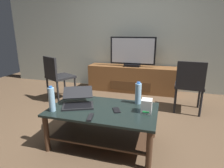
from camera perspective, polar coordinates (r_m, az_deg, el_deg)
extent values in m
plane|color=brown|center=(2.62, -1.93, -14.03)|extent=(7.68, 7.68, 0.00)
cube|color=#A8B2A8|center=(4.36, 6.99, 17.07)|extent=(6.40, 0.12, 2.80)
cube|color=black|center=(2.16, -2.71, -7.74)|extent=(1.21, 0.71, 0.03)
cube|color=#472D1E|center=(2.29, -2.62, -14.18)|extent=(1.07, 0.63, 0.02)
cylinder|color=#472D1E|center=(2.26, -19.31, -14.03)|extent=(0.06, 0.06, 0.43)
cylinder|color=#472D1E|center=(1.91, 11.22, -19.31)|extent=(0.06, 0.06, 0.43)
cylinder|color=#472D1E|center=(2.72, -11.87, -8.12)|extent=(0.06, 0.06, 0.43)
cylinder|color=#472D1E|center=(2.44, 12.56, -11.08)|extent=(0.06, 0.06, 0.43)
cube|color=brown|center=(4.16, 6.08, 1.60)|extent=(1.91, 0.42, 0.56)
cube|color=#55351C|center=(3.99, 5.50, -0.69)|extent=(0.86, 0.01, 0.20)
cube|color=black|center=(4.08, 6.16, 5.70)|extent=(0.34, 0.20, 0.05)
cube|color=black|center=(4.04, 6.29, 10.05)|extent=(0.96, 0.04, 0.57)
cube|color=#B2B7C1|center=(4.01, 6.23, 10.01)|extent=(0.89, 0.01, 0.51)
cube|color=black|center=(3.33, 22.38, -0.43)|extent=(0.47, 0.47, 0.04)
cube|color=black|center=(3.08, 22.87, 2.36)|extent=(0.42, 0.07, 0.42)
cylinder|color=black|center=(3.59, 24.96, -3.43)|extent=(0.04, 0.04, 0.42)
cylinder|color=black|center=(3.57, 18.90, -2.85)|extent=(0.04, 0.04, 0.42)
cylinder|color=black|center=(3.23, 25.39, -5.55)|extent=(0.04, 0.04, 0.42)
cylinder|color=black|center=(3.21, 18.63, -4.93)|extent=(0.04, 0.04, 0.42)
cube|color=black|center=(3.75, -15.36, 2.11)|extent=(0.60, 0.60, 0.04)
cube|color=black|center=(3.61, -18.32, 4.64)|extent=(0.39, 0.23, 0.40)
cylinder|color=black|center=(3.75, -11.12, -1.30)|extent=(0.04, 0.04, 0.43)
cylinder|color=black|center=(4.06, -14.20, -0.18)|extent=(0.04, 0.04, 0.43)
cylinder|color=black|center=(3.56, -16.13, -2.58)|extent=(0.04, 0.04, 0.43)
cylinder|color=black|center=(3.88, -18.95, -1.29)|extent=(0.04, 0.04, 0.43)
cube|color=black|center=(2.24, -10.29, -6.57)|extent=(0.42, 0.35, 0.02)
cube|color=black|center=(2.23, -10.31, -6.33)|extent=(0.36, 0.29, 0.00)
cube|color=black|center=(2.34, -10.31, -2.47)|extent=(0.41, 0.34, 0.09)
cube|color=silver|center=(2.34, -10.31, -2.53)|extent=(0.37, 0.30, 0.08)
cube|color=white|center=(2.07, 10.48, -6.54)|extent=(0.11, 0.12, 0.15)
cube|color=#19D84C|center=(2.03, 10.23, -8.43)|extent=(0.07, 0.00, 0.01)
cylinder|color=#99C6E5|center=(2.15, -17.86, -4.53)|extent=(0.07, 0.07, 0.27)
cylinder|color=blue|center=(2.10, -18.19, -0.88)|extent=(0.04, 0.04, 0.02)
cylinder|color=#99C6E5|center=(2.28, 7.97, -2.92)|extent=(0.07, 0.07, 0.25)
cylinder|color=blue|center=(2.24, 8.10, 0.35)|extent=(0.04, 0.04, 0.02)
cube|color=black|center=(2.10, 1.38, -7.95)|extent=(0.12, 0.16, 0.01)
cube|color=black|center=(1.94, -6.62, -10.03)|extent=(0.07, 0.17, 0.02)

